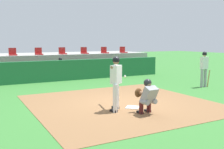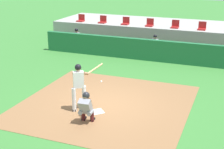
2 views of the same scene
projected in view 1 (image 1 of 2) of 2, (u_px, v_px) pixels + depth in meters
The scene contains 16 objects.
ground_plane at pixel (121, 103), 9.78m from camera, with size 80.00×80.00×0.00m, color #387A33.
dirt_infield at pixel (121, 103), 9.77m from camera, with size 6.40×6.40×0.01m, color olive.
home_plate at pixel (133, 107), 9.07m from camera, with size 0.44×0.44×0.02m, color white.
batter_at_plate at pixel (116, 80), 8.59m from camera, with size 0.76×1.33×1.80m.
catcher_crouched at pixel (147, 95), 8.24m from camera, with size 0.51×1.71×1.13m.
on_deck_batter at pixel (204, 67), 13.12m from camera, with size 0.58×0.23×1.79m.
dugout_wall at pixel (65, 70), 15.37m from camera, with size 13.00×0.30×1.20m, color #1E6638.
dugout_bench at pixel (60, 75), 16.29m from camera, with size 11.80×0.44×0.45m, color olive.
dugout_player_1 at pixel (61, 68), 16.12m from camera, with size 0.49×0.70×1.30m.
stands_platform at pixel (46, 63), 19.20m from camera, with size 15.00×4.40×1.40m, color #9E9E99.
stadium_seat_2 at pixel (13, 53), 16.61m from camera, with size 0.46×0.46×0.48m.
stadium_seat_3 at pixel (39, 53), 17.38m from camera, with size 0.46×0.46×0.48m.
stadium_seat_4 at pixel (63, 52), 18.15m from camera, with size 0.46×0.46×0.48m.
stadium_seat_5 at pixel (84, 52), 18.92m from camera, with size 0.46×0.46×0.48m.
stadium_seat_6 at pixel (104, 51), 19.69m from camera, with size 0.46×0.46×0.48m.
stadium_seat_7 at pixel (123, 51), 20.45m from camera, with size 0.46×0.46×0.48m.
Camera 1 is at (-4.85, -8.25, 2.28)m, focal length 42.21 mm.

